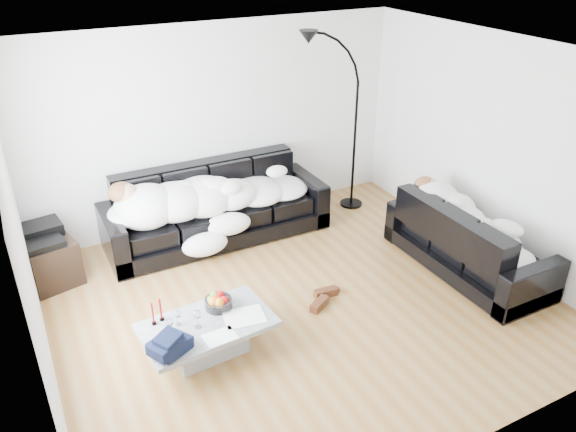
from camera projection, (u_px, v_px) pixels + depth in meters
name	position (u px, v px, depth m)	size (l,w,h in m)	color
ground	(301.00, 301.00, 6.05)	(5.00, 5.00, 0.00)	#925D2B
wall_back	(218.00, 126.00, 7.21)	(5.00, 0.02, 2.60)	silver
wall_left	(25.00, 255.00, 4.42)	(0.02, 4.50, 2.60)	silver
wall_right	(492.00, 149.00, 6.47)	(0.02, 4.50, 2.60)	silver
ceiling	(304.00, 56.00, 4.84)	(5.00, 5.00, 0.00)	white
sofa_back	(216.00, 205.00, 7.08)	(2.80, 0.97, 0.92)	black
sofa_right	(469.00, 238.00, 6.44)	(2.01, 0.86, 0.81)	black
sleeper_back	(217.00, 192.00, 6.95)	(2.37, 0.82, 0.47)	white
sleeper_right	(472.00, 221.00, 6.33)	(1.72, 0.73, 0.42)	white
teal_cushion	(432.00, 194.00, 6.76)	(0.36, 0.30, 0.20)	#0D5B5E
coffee_table	(208.00, 338.00, 5.25)	(1.20, 0.70, 0.35)	#939699
fruit_bowl	(218.00, 301.00, 5.33)	(0.26, 0.26, 0.16)	white
wine_glass_a	(178.00, 318.00, 5.11)	(0.07, 0.07, 0.15)	white
wine_glass_b	(170.00, 326.00, 5.00)	(0.07, 0.07, 0.16)	white
wine_glass_c	(197.00, 319.00, 5.07)	(0.08, 0.08, 0.18)	white
candle_left	(153.00, 314.00, 5.09)	(0.04, 0.04, 0.23)	maroon
candle_right	(161.00, 310.00, 5.15)	(0.04, 0.04, 0.24)	maroon
newspaper_a	(244.00, 316.00, 5.24)	(0.38, 0.29, 0.01)	silver
newspaper_b	(220.00, 337.00, 4.98)	(0.29, 0.20, 0.01)	silver
navy_jacket	(163.00, 338.00, 4.72)	(0.35, 0.29, 0.17)	black
shoes	(323.00, 298.00, 6.01)	(0.43, 0.32, 0.10)	#472311
av_cabinet	(47.00, 258.00, 6.33)	(0.52, 0.76, 0.52)	black
stereo	(41.00, 233.00, 6.17)	(0.44, 0.34, 0.13)	black
floor_lamp	(355.00, 132.00, 7.61)	(0.80, 0.32, 2.19)	black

